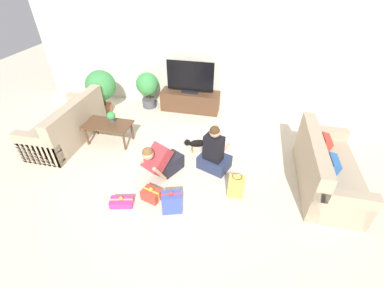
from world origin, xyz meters
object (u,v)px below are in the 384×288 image
at_px(person_kneeling, 162,161).
at_px(gift_bag_a, 236,186).
at_px(potted_plant_corner_left, 101,87).
at_px(gift_box_b, 172,202).
at_px(potted_plant_back_left, 148,87).
at_px(gift_box_c, 151,194).
at_px(dog, 196,143).
at_px(tabletop_plant, 111,117).
at_px(tv, 190,79).
at_px(sofa_left, 68,126).
at_px(sofa_right, 325,170).
at_px(person_sitting, 214,154).
at_px(gift_box_a, 122,202).
at_px(coffee_table, 108,126).
at_px(tv_console, 190,101).

xyz_separation_m(person_kneeling, gift_bag_a, (1.27, -0.20, -0.12)).
xyz_separation_m(potted_plant_corner_left, gift_box_b, (2.45, -2.59, -0.48)).
bearing_deg(potted_plant_back_left, gift_box_b, -64.14).
bearing_deg(gift_box_c, dog, 72.44).
bearing_deg(tabletop_plant, tv, 52.21).
distance_m(sofa_left, sofa_right, 4.88).
bearing_deg(gift_box_c, person_sitting, 48.17).
height_order(person_sitting, dog, person_sitting).
height_order(sofa_left, gift_box_a, sofa_left).
xyz_separation_m(coffee_table, potted_plant_back_left, (0.24, 1.63, 0.16)).
bearing_deg(tv_console, dog, -73.46).
relative_size(sofa_left, potted_plant_back_left, 2.00).
xyz_separation_m(tv, potted_plant_corner_left, (-2.01, -0.53, -0.16)).
bearing_deg(tv, tv_console, 0.00).
xyz_separation_m(gift_box_c, gift_bag_a, (1.28, 0.36, 0.11)).
distance_m(sofa_left, tv, 2.83).
bearing_deg(gift_box_b, person_kneeling, 117.81).
relative_size(potted_plant_back_left, gift_box_c, 2.70).
distance_m(person_sitting, gift_box_b, 1.19).
xyz_separation_m(person_sitting, gift_box_b, (-0.46, -1.09, -0.15)).
bearing_deg(sofa_right, coffee_table, 84.99).
bearing_deg(gift_box_a, potted_plant_corner_left, 121.96).
bearing_deg(dog, gift_bag_a, 22.18).
xyz_separation_m(tv_console, gift_bag_a, (1.33, -2.61, -0.04)).
relative_size(sofa_right, potted_plant_corner_left, 1.71).
bearing_deg(person_kneeling, potted_plant_back_left, 143.14).
height_order(coffee_table, gift_box_c, coffee_table).
distance_m(coffee_table, dog, 1.79).
height_order(person_sitting, gift_box_a, person_sitting).
xyz_separation_m(coffee_table, gift_box_b, (1.73, -1.44, -0.20)).
bearing_deg(tv, potted_plant_back_left, -177.29).
bearing_deg(gift_box_b, coffee_table, 140.22).
relative_size(sofa_left, tabletop_plant, 7.92).
xyz_separation_m(coffee_table, person_kneeling, (1.36, -0.73, -0.05)).
height_order(coffee_table, gift_box_a, coffee_table).
bearing_deg(person_kneeling, tabletop_plant, 175.63).
distance_m(sofa_right, gift_box_a, 3.29).
bearing_deg(tabletop_plant, sofa_right, -6.32).
bearing_deg(tabletop_plant, tv_console, 52.21).
height_order(tv_console, person_kneeling, person_kneeling).
relative_size(coffee_table, person_kneeling, 1.17).
relative_size(person_sitting, gift_bag_a, 2.17).
bearing_deg(person_kneeling, potted_plant_corner_left, 165.63).
bearing_deg(dog, gift_box_b, -20.16).
distance_m(gift_box_a, tabletop_plant, 1.89).
relative_size(tv, person_sitting, 1.21).
height_order(potted_plant_back_left, dog, potted_plant_back_left).
bearing_deg(gift_box_c, sofa_left, 151.35).
relative_size(potted_plant_back_left, person_kneeling, 1.10).
bearing_deg(tv, tabletop_plant, -127.79).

